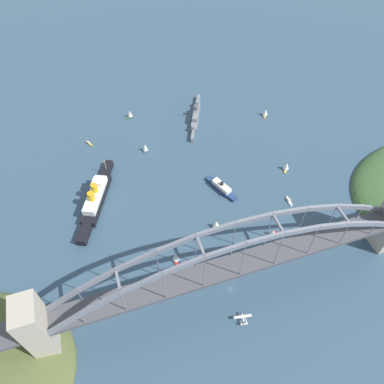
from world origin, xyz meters
The scene contains 16 objects.
ground_plane centered at (0.00, 0.00, 0.00)m, with size 1400.00×1400.00×0.00m, color #334C60.
harbor_arch_bridge centered at (0.00, 0.00, 29.65)m, with size 288.81×18.09×66.04m.
ocean_liner centered at (-71.72, 100.69, 5.17)m, with size 40.12×76.98×17.87m.
naval_cruiser centered at (35.04, 174.33, 3.23)m, with size 30.75×63.55×17.83m.
harbor_ferry_steamer centered at (25.37, 82.05, 2.61)m, with size 16.56×31.24×8.43m.
seaplane_taxiing_near_bridge centered at (-1.05, -21.61, 1.99)m, with size 11.29×8.19×4.88m.
small_boat_0 centered at (-28.09, 31.32, 4.29)m, with size 5.31×8.62×9.28m.
small_boat_1 centered at (7.93, 48.58, 4.02)m, with size 8.41×7.87×8.58m.
small_boat_2 centered at (100.70, 157.58, 3.92)m, with size 6.52×8.45×8.48m.
small_boat_3 centered at (-21.81, 145.51, 4.04)m, with size 6.50×7.25×8.64m.
small_boat_4 centered at (-67.98, 170.39, 0.78)m, with size 5.55×8.66×2.11m.
small_boat_5 centered at (-24.54, 196.77, 4.07)m, with size 7.91×5.49×8.74m.
small_boat_6 centered at (85.33, 85.60, 4.09)m, with size 6.83×8.27×8.85m.
small_boat_7 centered at (44.63, 29.08, 3.57)m, with size 8.15×5.62×7.66m.
small_boat_8 centered at (71.28, 53.53, 0.78)m, with size 2.63×9.89×2.19m.
channel_marker_buoy centered at (-24.22, 26.81, 1.12)m, with size 2.20×2.20×2.75m.
Camera 1 is at (-57.96, -93.39, 223.52)m, focal length 34.21 mm.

